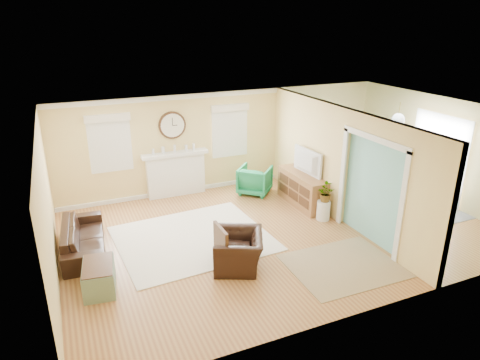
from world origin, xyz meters
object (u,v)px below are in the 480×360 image
(sofa, at_px, (83,238))
(eames_chair, at_px, (239,250))
(credenza, at_px, (303,189))
(dining_table, at_px, (390,190))
(green_chair, at_px, (255,180))

(sofa, relative_size, eames_chair, 1.97)
(credenza, xyz_separation_m, dining_table, (2.11, -0.73, -0.09))
(green_chair, relative_size, credenza, 0.49)
(eames_chair, bearing_deg, credenza, 152.12)
(eames_chair, relative_size, credenza, 0.61)
(credenza, distance_m, dining_table, 2.24)
(eames_chair, distance_m, dining_table, 4.89)
(eames_chair, distance_m, credenza, 3.30)
(sofa, distance_m, green_chair, 4.63)
(eames_chair, xyz_separation_m, dining_table, (4.72, 1.28, -0.02))
(sofa, height_order, eames_chair, eames_chair)
(credenza, height_order, dining_table, credenza)
(sofa, bearing_deg, green_chair, -68.21)
(credenza, bearing_deg, eames_chair, -142.37)
(green_chair, height_order, credenza, credenza)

